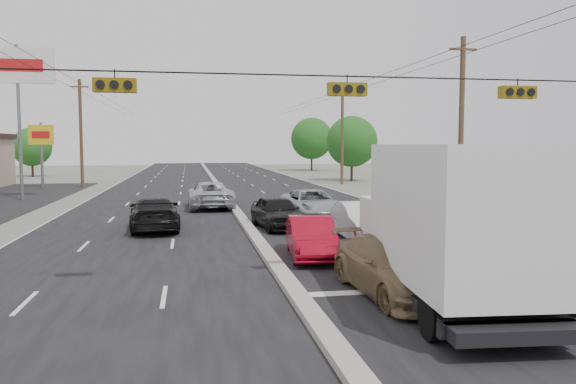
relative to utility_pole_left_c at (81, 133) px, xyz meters
name	(u,v)px	position (x,y,z in m)	size (l,w,h in m)	color
ground	(292,291)	(12.50, -40.00, -5.11)	(200.00, 200.00, 0.00)	#606356
road_surface	(224,195)	(12.50, -10.00, -5.11)	(20.00, 160.00, 0.02)	black
center_median	(224,194)	(12.50, -10.00, -5.01)	(0.50, 160.00, 0.20)	gray
utility_pole_left_c	(81,133)	(0.00, 0.00, 0.00)	(1.60, 0.30, 10.00)	#422D1E
utility_pole_right_b	(461,125)	(25.00, -25.00, 0.00)	(1.60, 0.30, 10.00)	#422D1E
utility_pole_right_c	(342,134)	(25.00, 0.00, 0.00)	(1.60, 0.30, 10.00)	#422D1E
traffic_signals	(343,88)	(13.90, -40.00, 0.39)	(25.00, 0.30, 0.54)	black
pole_sign_billboard	(17,75)	(-2.00, -12.00, 3.76)	(5.00, 0.25, 11.00)	slate
pole_sign_far	(41,140)	(-3.50, 0.00, -0.70)	(2.20, 0.25, 6.00)	slate
tree_left_far	(32,147)	(-9.50, 20.00, -1.39)	(4.80, 4.80, 6.12)	#382619
tree_right_mid	(352,142)	(27.50, 5.00, -0.77)	(5.60, 5.60, 7.14)	#382619
tree_right_far	(312,138)	(28.50, 30.00, -0.15)	(6.40, 6.40, 8.16)	#382619
box_truck	(448,224)	(15.99, -42.07, -3.07)	(3.36, 8.04, 3.98)	black
tan_sedan	(394,267)	(15.09, -40.84, -4.36)	(2.09, 5.14, 1.49)	olive
red_sedan	(311,238)	(13.99, -35.62, -4.40)	(1.50, 4.30, 1.42)	#A1091E
black_suv	(555,263)	(19.50, -41.25, -4.31)	(2.64, 5.73, 1.59)	black
queue_car_a	(277,212)	(13.90, -28.58, -4.33)	(1.83, 4.55, 1.55)	black
queue_car_b	(362,222)	(16.81, -32.63, -4.31)	(1.68, 4.82, 1.59)	silver
queue_car_c	(312,204)	(16.28, -25.31, -4.33)	(2.56, 5.56, 1.55)	#9B9EA2
queue_car_e	(386,211)	(19.53, -27.94, -4.44)	(1.57, 3.91, 1.33)	maroon
oncoming_near	(154,213)	(8.17, -28.02, -4.32)	(2.21, 5.44, 1.58)	black
oncoming_far	(210,195)	(11.10, -19.30, -4.28)	(2.74, 5.93, 1.65)	#A9ABB1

